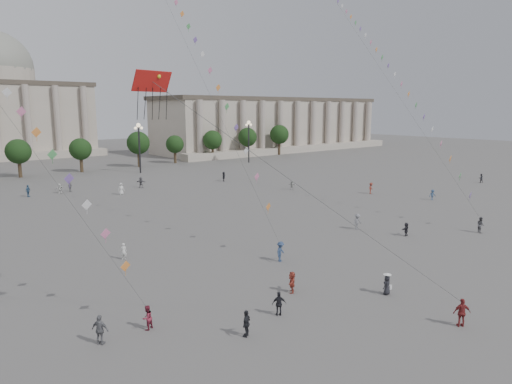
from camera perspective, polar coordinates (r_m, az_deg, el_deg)
ground at (r=37.61m, az=12.84°, el=-11.26°), size 360.00×360.00×0.00m
hall_east at (r=154.41m, az=2.24°, el=8.44°), size 84.00×26.22×17.20m
tree_row at (r=103.21m, az=-23.86°, el=4.90°), size 137.12×5.12×8.00m
lamp_post_mid_east at (r=100.84m, az=-14.42°, el=6.47°), size 2.00×0.90×10.65m
lamp_post_far_east at (r=116.84m, az=-0.92°, el=7.29°), size 2.00×0.90×10.65m
person_crowd_0 at (r=80.08m, az=-26.61°, el=0.13°), size 1.13×1.09×1.90m
person_crowd_3 at (r=52.47m, az=18.25°, el=-4.45°), size 1.41×0.60×1.48m
person_crowd_4 at (r=81.50m, az=-23.34°, el=0.43°), size 1.54×1.02×1.59m
person_crowd_6 at (r=53.72m, az=12.56°, el=-3.63°), size 1.19×0.69×1.83m
person_crowd_7 at (r=78.38m, az=4.51°, el=0.86°), size 1.42×1.15×1.52m
person_crowd_8 at (r=76.51m, az=14.18°, el=0.47°), size 1.35×1.03×1.85m
person_crowd_9 at (r=87.26m, az=-4.05°, el=1.94°), size 1.45×1.65×1.80m
person_crowd_12 at (r=82.32m, az=-14.18°, el=1.18°), size 1.62×1.69×1.92m
person_crowd_13 at (r=43.97m, az=-16.22°, el=-7.12°), size 0.69×0.62×1.57m
person_crowd_14 at (r=74.16m, az=21.19°, el=-0.33°), size 1.20×1.04×1.61m
person_crowd_15 at (r=95.20m, az=26.29°, el=1.56°), size 1.03×0.98×1.67m
person_crowd_16 at (r=82.15m, az=-22.24°, el=0.59°), size 1.01×0.78×1.60m
person_crowd_18 at (r=76.48m, az=-16.50°, el=0.38°), size 0.98×0.68×1.93m
tourist_0 at (r=32.72m, az=24.34°, el=-13.57°), size 1.14×1.04×1.87m
tourist_1 at (r=31.48m, az=2.91°, el=-13.79°), size 1.02×0.87×1.64m
tourist_2 at (r=35.15m, az=4.53°, el=-11.15°), size 1.42×1.42×1.64m
tourist_3 at (r=29.43m, az=-18.91°, el=-15.99°), size 0.99×1.13×1.83m
tourist_4 at (r=28.85m, az=-1.20°, el=-16.10°), size 1.06×0.86×1.69m
kite_flyer_0 at (r=30.44m, az=-13.45°, el=-15.03°), size 0.93×0.84×1.58m
kite_flyer_1 at (r=41.73m, az=3.09°, el=-7.44°), size 1.39×1.13×1.87m
kite_flyer_2 at (r=56.96m, az=26.26°, el=-3.70°), size 1.05×1.10×1.79m
hat_person at (r=36.04m, az=16.06°, el=-11.01°), size 0.75×0.60×1.69m
dragon_kite at (r=23.92m, az=-12.18°, el=11.36°), size 9.39×4.88×23.02m
kite_train_east at (r=77.50m, az=15.16°, el=15.93°), size 22.32×42.59×61.39m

